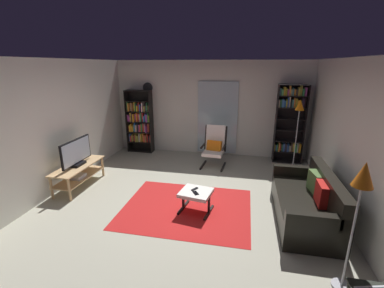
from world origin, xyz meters
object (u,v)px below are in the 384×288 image
(leather_sofa, at_px, (308,203))
(bookshelf_near_tv, at_px, (140,122))
(cell_phone, at_px, (196,193))
(bookshelf_near_sofa, at_px, (290,121))
(tv_remote, at_px, (195,189))
(wall_clock, at_px, (148,88))
(television, at_px, (76,153))
(floor_lamp_by_sofa, at_px, (362,187))
(tv_stand, at_px, (79,173))
(lounge_armchair, at_px, (214,145))
(ottoman, at_px, (196,195))
(floor_lamp_by_shelf, at_px, (299,113))

(leather_sofa, bearing_deg, bookshelf_near_tv, 145.17)
(bookshelf_near_tv, distance_m, cell_phone, 3.82)
(bookshelf_near_sofa, height_order, tv_remote, bookshelf_near_sofa)
(bookshelf_near_sofa, relative_size, tv_remote, 14.04)
(wall_clock, bearing_deg, bookshelf_near_sofa, -3.04)
(television, relative_size, floor_lamp_by_sofa, 0.60)
(tv_remote, relative_size, cell_phone, 1.03)
(tv_stand, height_order, floor_lamp_by_sofa, floor_lamp_by_sofa)
(cell_phone, bearing_deg, bookshelf_near_sofa, 24.88)
(wall_clock, bearing_deg, television, -102.44)
(leather_sofa, bearing_deg, cell_phone, -173.39)
(wall_clock, bearing_deg, tv_stand, -102.43)
(television, distance_m, floor_lamp_by_sofa, 4.91)
(bookshelf_near_sofa, xyz_separation_m, floor_lamp_by_sofa, (0.08, -4.22, 0.17))
(bookshelf_near_tv, distance_m, lounge_armchair, 2.41)
(tv_stand, bearing_deg, lounge_armchair, 34.38)
(ottoman, bearing_deg, floor_lamp_by_sofa, -32.88)
(ottoman, distance_m, floor_lamp_by_sofa, 2.54)
(tv_remote, distance_m, wall_clock, 3.94)
(tv_stand, distance_m, tv_remote, 2.59)
(ottoman, height_order, floor_lamp_by_sofa, floor_lamp_by_sofa)
(bookshelf_near_tv, relative_size, floor_lamp_by_sofa, 1.15)
(floor_lamp_by_sofa, distance_m, wall_clock, 5.97)
(bookshelf_near_tv, bearing_deg, cell_phone, -53.75)
(floor_lamp_by_shelf, bearing_deg, floor_lamp_by_sofa, -90.19)
(television, xyz_separation_m, ottoman, (2.59, -0.47, -0.42))
(television, xyz_separation_m, lounge_armchair, (2.63, 1.79, -0.21))
(leather_sofa, xyz_separation_m, tv_remote, (-1.89, -0.08, 0.10))
(bookshelf_near_sofa, distance_m, floor_lamp_by_shelf, 0.61)
(television, distance_m, floor_lamp_by_shelf, 5.01)
(tv_stand, distance_m, television, 0.42)
(television, height_order, floor_lamp_by_sofa, floor_lamp_by_sofa)
(lounge_armchair, distance_m, floor_lamp_by_shelf, 2.13)
(leather_sofa, height_order, wall_clock, wall_clock)
(bookshelf_near_tv, height_order, wall_clock, wall_clock)
(lounge_armchair, bearing_deg, floor_lamp_by_shelf, 4.39)
(lounge_armchair, xyz_separation_m, floor_lamp_by_sofa, (1.93, -3.54, 0.74))
(cell_phone, bearing_deg, lounge_armchair, 56.05)
(cell_phone, relative_size, floor_lamp_by_shelf, 0.08)
(leather_sofa, bearing_deg, tv_remote, -177.62)
(television, height_order, bookshelf_near_tv, bookshelf_near_tv)
(television, bearing_deg, wall_clock, 77.56)
(bookshelf_near_sofa, xyz_separation_m, wall_clock, (-3.89, 0.21, 0.75))
(bookshelf_near_tv, bearing_deg, wall_clock, 35.83)
(bookshelf_near_tv, xyz_separation_m, leather_sofa, (4.08, -2.84, -0.59))
(bookshelf_near_tv, distance_m, leather_sofa, 5.01)
(floor_lamp_by_sofa, bearing_deg, bookshelf_near_sofa, 91.10)
(bookshelf_near_sofa, height_order, floor_lamp_by_sofa, bookshelf_near_sofa)
(ottoman, xyz_separation_m, cell_phone, (0.01, -0.08, 0.07))
(television, bearing_deg, cell_phone, -12.02)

